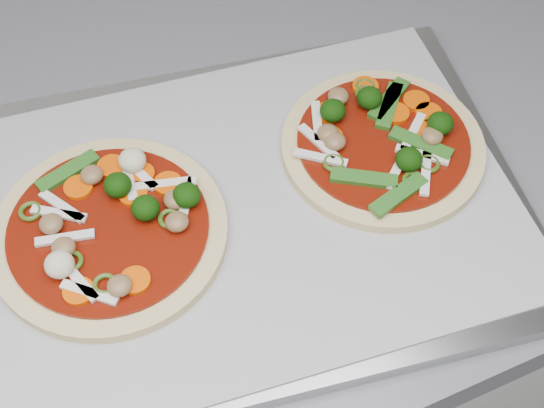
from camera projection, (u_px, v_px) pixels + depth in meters
name	position (u px, v px, depth m)	size (l,w,h in m)	color
baking_tray	(249.00, 210.00, 0.67)	(0.48, 0.35, 0.02)	gray
parchment	(249.00, 204.00, 0.66)	(0.45, 0.33, 0.00)	#A3A2A8
pizza_left	(111.00, 228.00, 0.63)	(0.23, 0.23, 0.03)	beige
pizza_right	(382.00, 141.00, 0.69)	(0.22, 0.22, 0.03)	beige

